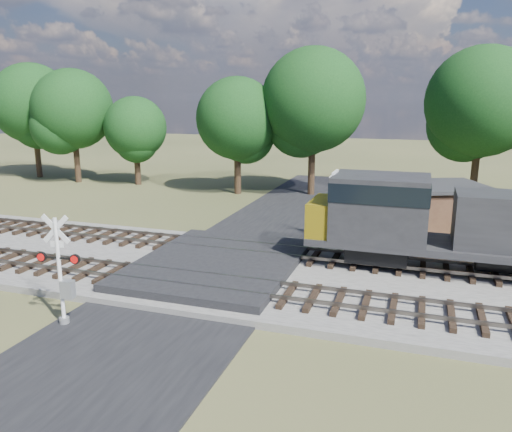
% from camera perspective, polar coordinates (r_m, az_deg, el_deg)
% --- Properties ---
extents(ground, '(160.00, 160.00, 0.00)m').
position_cam_1_polar(ground, '(22.90, -4.85, -6.82)').
color(ground, '#3C4324').
rests_on(ground, ground).
extents(ballast_bed, '(140.00, 10.00, 0.30)m').
position_cam_1_polar(ballast_bed, '(21.67, 21.11, -8.49)').
color(ballast_bed, gray).
rests_on(ballast_bed, ground).
extents(road, '(7.00, 60.00, 0.08)m').
position_cam_1_polar(road, '(22.88, -4.85, -6.72)').
color(road, black).
rests_on(road, ground).
extents(crossing_panel, '(7.00, 9.00, 0.62)m').
position_cam_1_polar(crossing_panel, '(23.23, -4.38, -5.69)').
color(crossing_panel, '#262628').
rests_on(crossing_panel, ground).
extents(track_near, '(140.00, 2.60, 0.33)m').
position_cam_1_polar(track_near, '(19.98, 1.17, -8.60)').
color(track_near, black).
rests_on(track_near, ballast_bed).
extents(track_far, '(140.00, 2.60, 0.33)m').
position_cam_1_polar(track_far, '(24.52, 4.67, -4.41)').
color(track_far, black).
rests_on(track_far, ballast_bed).
extents(crossing_signal_near, '(1.63, 0.38, 4.06)m').
position_cam_1_polar(crossing_signal_near, '(18.76, -21.22, -6.89)').
color(crossing_signal_near, silver).
rests_on(crossing_signal_near, ground).
extents(crossing_signal_far, '(1.52, 0.34, 3.78)m').
position_cam_1_polar(crossing_signal_far, '(27.93, 9.00, 0.15)').
color(crossing_signal_far, silver).
rests_on(crossing_signal_far, ground).
extents(equipment_shed, '(5.90, 5.90, 3.07)m').
position_cam_1_polar(equipment_shed, '(30.73, 20.50, 0.65)').
color(equipment_shed, '#472C1E').
rests_on(equipment_shed, ground).
extents(treeline, '(76.72, 11.09, 11.82)m').
position_cam_1_polar(treeline, '(40.27, 13.98, 11.67)').
color(treeline, black).
rests_on(treeline, ground).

